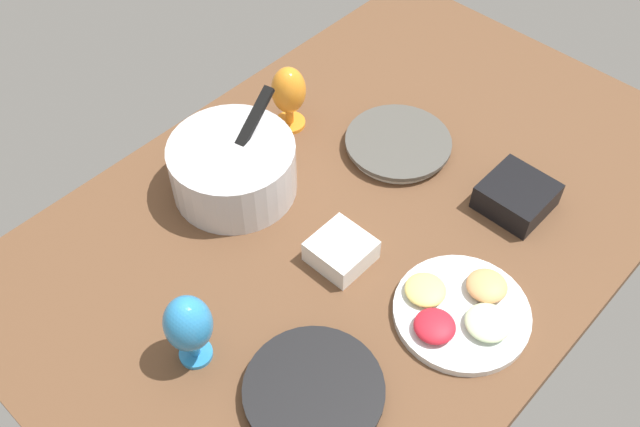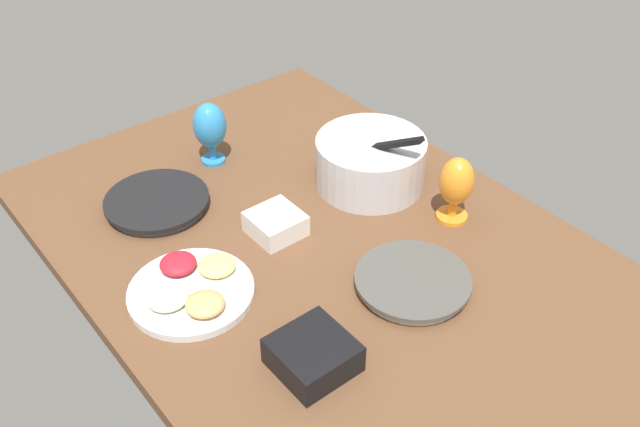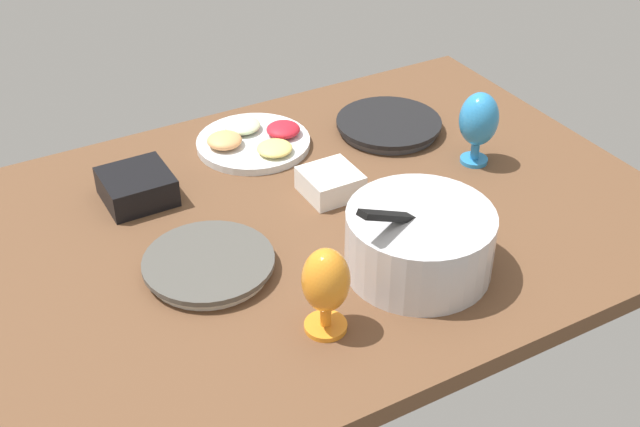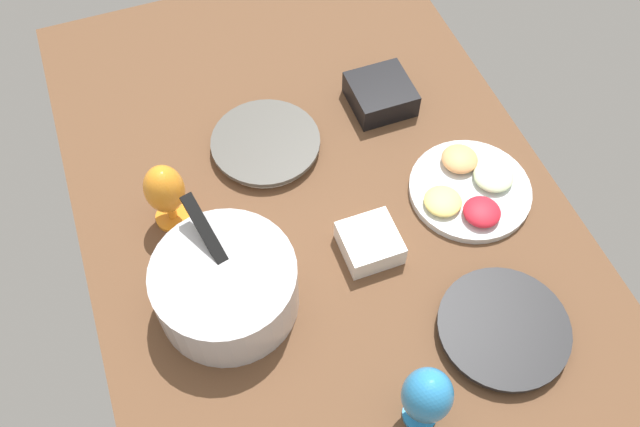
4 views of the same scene
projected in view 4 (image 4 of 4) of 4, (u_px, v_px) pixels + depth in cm
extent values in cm
cube|color=brown|center=(322.00, 212.00, 151.53)|extent=(160.00, 104.00, 4.00)
cylinder|color=#4C4C51|center=(502.00, 330.00, 132.83)|extent=(23.87, 23.87, 1.85)
cylinder|color=black|center=(504.00, 327.00, 131.59)|extent=(25.95, 25.95, 1.11)
cylinder|color=silver|center=(266.00, 146.00, 158.24)|extent=(23.39, 23.39, 1.79)
cylinder|color=#4E4C47|center=(265.00, 142.00, 157.04)|extent=(25.43, 25.43, 1.08)
cylinder|color=silver|center=(226.00, 287.00, 131.89)|extent=(28.19, 28.19, 12.88)
cylinder|color=white|center=(224.00, 278.00, 128.65)|extent=(25.37, 25.37, 2.32)
cube|color=black|center=(214.00, 247.00, 128.14)|extent=(20.46, 7.14, 11.65)
cylinder|color=silver|center=(470.00, 190.00, 151.29)|extent=(27.21, 27.21, 1.80)
ellipsoid|color=#F2A566|center=(460.00, 159.00, 153.04)|extent=(8.24, 8.24, 3.02)
ellipsoid|color=#F9E072|center=(443.00, 201.00, 147.15)|extent=(8.31, 8.31, 2.31)
ellipsoid|color=red|center=(482.00, 212.00, 145.27)|extent=(8.12, 8.12, 2.89)
ellipsoid|color=beige|center=(493.00, 176.00, 150.67)|extent=(8.90, 8.90, 2.55)
cylinder|color=orange|center=(173.00, 217.00, 147.87)|extent=(7.68, 7.68, 1.00)
cylinder|color=orange|center=(171.00, 211.00, 145.87)|extent=(2.00, 2.00, 3.79)
ellipsoid|color=orange|center=(164.00, 189.00, 139.15)|extent=(8.40, 8.40, 12.27)
cylinder|color=#2D88CC|center=(419.00, 414.00, 124.25)|extent=(6.42, 6.42, 1.00)
cylinder|color=#2D88CC|center=(421.00, 410.00, 122.19)|extent=(2.00, 2.00, 3.92)
ellipsoid|color=#2D88CC|center=(427.00, 395.00, 115.24)|extent=(8.95, 8.95, 12.71)
cube|color=white|center=(370.00, 243.00, 141.66)|extent=(11.66, 11.66, 5.43)
cube|color=#F9E072|center=(370.00, 239.00, 140.21)|extent=(9.56, 9.56, 1.74)
cube|color=black|center=(381.00, 94.00, 164.03)|extent=(14.34, 14.34, 6.33)
cube|color=tan|center=(381.00, 88.00, 162.34)|extent=(11.76, 11.76, 2.03)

